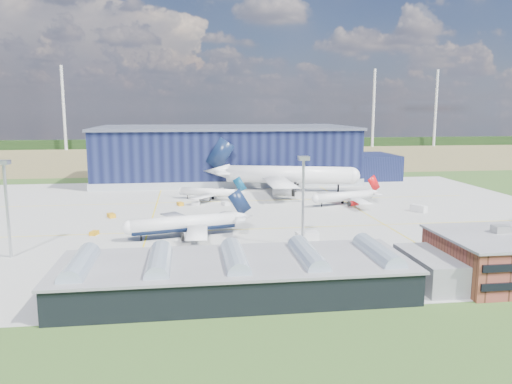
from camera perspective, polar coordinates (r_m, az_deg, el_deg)
name	(u,v)px	position (r m, az deg, el deg)	size (l,w,h in m)	color
ground	(249,222)	(154.78, -0.83, -3.40)	(600.00, 600.00, 0.00)	#2B481B
apron	(245,215)	(164.48, -1.26, -2.62)	(220.00, 160.00, 0.08)	#9A9B96
farmland	(213,156)	(371.82, -4.99, 4.13)	(600.00, 220.00, 0.01)	olive
treeline	(208,143)	(451.17, -5.52, 5.57)	(600.00, 8.00, 8.00)	black
hangar	(231,156)	(246.55, -2.89, 4.15)	(145.00, 62.00, 26.10)	black
glass_concourse	(254,274)	(95.66, -0.26, -9.32)	(78.00, 23.00, 8.60)	black
light_mast_west	(6,193)	(128.21, -26.69, -0.09)	(2.60, 2.60, 23.00)	#B1B3B8
light_mast_center	(303,187)	(124.55, 5.42, 0.63)	(2.60, 2.60, 23.00)	#B1B3B8
airliner_navy	(184,215)	(136.50, -8.29, -2.67)	(36.84, 36.04, 12.01)	white
airliner_red	(344,192)	(183.03, 10.05, 0.05)	(30.49, 29.82, 9.94)	white
airliner_widebody	(288,166)	(210.36, 3.73, 3.02)	(66.82, 65.37, 21.79)	white
airliner_regional	(209,188)	(191.14, -5.43, 0.45)	(28.38, 27.76, 9.25)	white
gse_tug_a	(111,216)	(166.78, -16.21, -2.60)	(2.02, 3.30, 1.38)	orange
gse_tug_b	(94,233)	(145.38, -18.01, -4.49)	(1.79, 2.69, 1.16)	orange
gse_van_a	(307,236)	(132.60, 5.85, -5.07)	(2.61, 5.99, 2.61)	silver
gse_cart_a	(226,203)	(180.97, -3.50, -1.30)	(2.09, 3.14, 1.36)	silver
gse_van_b	(419,209)	(177.31, 18.08, -1.81)	(2.46, 5.37, 2.46)	silver
gse_tug_c	(180,204)	(181.78, -8.66, -1.36)	(1.84, 2.94, 1.28)	orange
gse_cart_b	(196,204)	(181.46, -6.91, -1.35)	(1.88, 2.82, 1.22)	silver
gse_van_c	(430,256)	(121.97, 19.32, -6.95)	(2.25, 4.69, 2.25)	silver
airstair	(165,261)	(112.27, -10.32, -7.76)	(1.92, 4.80, 3.07)	silver
car_a	(440,231)	(149.68, 20.28, -4.24)	(1.23, 3.07, 1.05)	#99999E
car_b	(319,247)	(125.35, 7.23, -6.29)	(1.28, 3.67, 1.21)	#99999E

